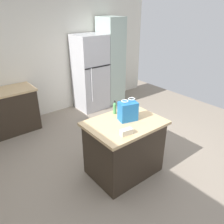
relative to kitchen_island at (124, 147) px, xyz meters
The scene contains 8 objects.
ground 0.54m from the kitchen_island, 51.57° to the left, with size 6.83×6.83×0.00m, color gray.
back_wall 2.97m from the kitchen_island, 86.81° to the left, with size 5.69×0.13×2.73m.
kitchen_island is the anchor object (origin of this frame).
refrigerator 2.65m from the kitchen_island, 67.50° to the left, with size 0.74×0.70×1.83m.
tall_cabinet 2.99m from the kitchen_island, 55.83° to the left, with size 0.50×0.62×2.19m.
shopping_bag 0.60m from the kitchen_island, 18.95° to the left, with size 0.30×0.24×0.33m.
small_box 0.60m from the kitchen_island, 128.19° to the right, with size 0.17×0.08×0.08m, color beige.
bottle 0.63m from the kitchen_island, 78.50° to the left, with size 0.05×0.05×0.22m.
Camera 1 is at (-2.12, -2.37, 2.46)m, focal length 35.97 mm.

